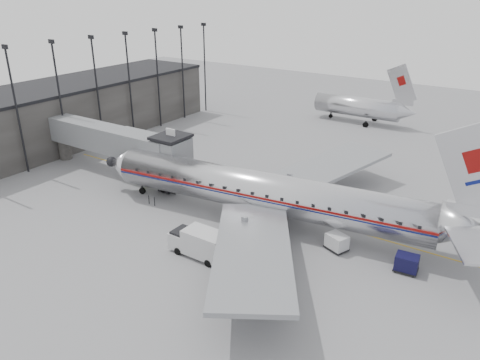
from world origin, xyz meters
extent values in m
plane|color=slate|center=(0.00, 0.00, 0.00)|extent=(160.00, 160.00, 0.00)
cube|color=#33312F|center=(-34.00, 10.00, 4.00)|extent=(12.00, 46.00, 8.00)
cube|color=gold|center=(3.00, 6.00, 0.01)|extent=(60.00, 0.15, 0.01)
cube|color=slate|center=(-22.00, 3.60, 4.30)|extent=(12.00, 2.80, 3.00)
cube|color=slate|center=(-13.00, 3.60, 4.30)|extent=(8.00, 3.00, 3.10)
cube|color=slate|center=(-9.00, 4.00, 4.30)|extent=(3.20, 3.60, 3.20)
cube|color=black|center=(-9.00, 4.00, 6.20)|extent=(3.40, 3.80, 0.30)
cube|color=white|center=(-9.00, 4.00, 6.70)|extent=(1.20, 0.15, 0.80)
cylinder|color=black|center=(-9.30, 3.60, 1.40)|extent=(0.56, 0.56, 2.80)
cube|color=black|center=(-9.30, 3.60, 0.35)|extent=(1.60, 2.20, 0.70)
cylinder|color=black|center=(-9.30, 2.60, 0.30)|extent=(0.30, 0.60, 0.60)
cylinder|color=black|center=(-9.30, 4.60, 0.30)|extent=(0.30, 0.60, 0.60)
cylinder|color=#33312F|center=(-27.50, 3.60, 1.40)|extent=(1.60, 1.60, 2.80)
cube|color=black|center=(-8.20, 1.30, 1.50)|extent=(0.90, 3.20, 2.90)
cylinder|color=black|center=(-27.50, -2.00, 7.50)|extent=(0.24, 0.24, 15.00)
cube|color=black|center=(-27.50, -2.00, 15.00)|extent=(0.90, 0.25, 0.50)
cylinder|color=black|center=(-27.50, 4.00, 7.50)|extent=(0.24, 0.24, 15.00)
cube|color=black|center=(-27.50, 4.00, 15.00)|extent=(0.90, 0.25, 0.50)
cylinder|color=black|center=(-27.50, 10.00, 7.50)|extent=(0.24, 0.24, 15.00)
cube|color=black|center=(-27.50, 10.00, 15.00)|extent=(0.90, 0.25, 0.50)
cylinder|color=black|center=(-27.50, 16.00, 7.50)|extent=(0.24, 0.24, 15.00)
cube|color=black|center=(-27.50, 16.00, 15.00)|extent=(0.90, 0.25, 0.50)
cylinder|color=black|center=(-27.50, 22.00, 7.50)|extent=(0.24, 0.24, 15.00)
cube|color=black|center=(-27.50, 22.00, 15.00)|extent=(0.90, 0.25, 0.50)
cylinder|color=black|center=(-27.50, 28.00, 7.50)|extent=(0.24, 0.24, 15.00)
cube|color=black|center=(-27.50, 28.00, 15.00)|extent=(0.90, 0.25, 0.50)
cylinder|color=black|center=(-27.50, 34.00, 7.50)|extent=(0.24, 0.24, 15.00)
cube|color=black|center=(-27.50, 34.00, 15.00)|extent=(0.90, 0.25, 0.50)
cylinder|color=silver|center=(-2.00, 42.00, 2.60)|extent=(14.00, 3.20, 3.20)
cube|color=silver|center=(4.80, 42.00, 7.00)|extent=(5.17, 0.26, 6.52)
cylinder|color=black|center=(-6.50, 42.00, 0.50)|extent=(0.24, 0.24, 1.00)
cylinder|color=silver|center=(3.50, 3.00, 3.14)|extent=(31.64, 7.93, 3.87)
cone|color=silver|center=(-13.63, 0.75, 3.14)|extent=(3.62, 4.25, 3.87)
cone|color=silver|center=(20.93, 5.29, 3.56)|extent=(4.63, 4.19, 3.68)
cube|color=maroon|center=(3.50, 3.00, 3.40)|extent=(31.64, 7.98, 0.19)
cube|color=navy|center=(3.50, 3.00, 3.16)|extent=(31.64, 7.98, 0.10)
cube|color=silver|center=(20.62, 5.25, 8.37)|extent=(6.41, 1.15, 8.04)
cube|color=gray|center=(5.38, 12.75, 2.83)|extent=(10.28, 17.69, 1.24)
cube|color=gray|center=(7.84, -5.93, 2.83)|extent=(13.65, 17.28, 1.24)
cylinder|color=gray|center=(3.31, 8.46, 1.52)|extent=(3.81, 2.64, 2.20)
cylinder|color=gray|center=(4.72, -2.33, 1.52)|extent=(3.81, 2.64, 2.20)
cylinder|color=black|center=(-11.03, 1.09, 0.68)|extent=(0.21, 0.21, 1.36)
cylinder|color=black|center=(5.22, 5.97, 0.73)|extent=(0.27, 0.27, 1.47)
cylinder|color=black|center=(5.22, 5.97, 0.47)|extent=(1.09, 0.50, 1.05)
cylinder|color=black|center=(5.93, 0.57, 0.73)|extent=(0.27, 0.27, 1.47)
cylinder|color=black|center=(5.93, 0.57, 0.47)|extent=(1.09, 0.50, 1.05)
cube|color=#BBBBBD|center=(2.76, -5.39, 1.39)|extent=(3.73, 2.10, 2.17)
cube|color=#BBBBBD|center=(0.18, -5.37, 0.98)|extent=(1.67, 1.98, 1.45)
cube|color=black|center=(0.18, -5.37, 1.60)|extent=(1.25, 1.77, 0.62)
cylinder|color=black|center=(0.48, -6.30, 0.33)|extent=(0.66, 0.26, 0.66)
cylinder|color=black|center=(0.50, -4.45, 0.33)|extent=(0.66, 0.26, 0.66)
cylinder|color=black|center=(3.78, -6.33, 0.33)|extent=(0.66, 0.26, 0.66)
cylinder|color=black|center=(3.80, -4.47, 0.33)|extent=(0.66, 0.26, 0.66)
cube|color=black|center=(17.50, 2.00, 0.84)|extent=(1.90, 1.50, 1.24)
cube|color=black|center=(17.50, 2.00, 0.18)|extent=(1.99, 1.60, 0.11)
cylinder|color=black|center=(16.85, 1.40, 0.13)|extent=(0.28, 0.13, 0.27)
cylinder|color=black|center=(18.26, 1.54, 0.13)|extent=(0.28, 0.13, 0.27)
cylinder|color=black|center=(16.74, 2.46, 0.13)|extent=(0.28, 0.13, 0.27)
cylinder|color=black|center=(18.15, 2.60, 0.13)|extent=(0.28, 0.13, 0.27)
cube|color=silver|center=(11.49, 2.00, 0.84)|extent=(2.14, 1.89, 1.24)
cube|color=black|center=(11.49, 2.00, 0.18)|extent=(2.25, 2.01, 0.11)
cylinder|color=black|center=(10.64, 1.77, 0.13)|extent=(0.29, 0.20, 0.27)
cylinder|color=black|center=(11.95, 1.24, 0.13)|extent=(0.29, 0.20, 0.27)
cylinder|color=black|center=(11.04, 2.76, 0.13)|extent=(0.29, 0.20, 0.27)
cylinder|color=black|center=(12.35, 2.23, 0.13)|extent=(0.29, 0.20, 0.27)
imported|color=#B3F21C|center=(-12.00, 3.00, 0.92)|extent=(0.70, 0.49, 1.83)
camera|label=1|loc=(24.11, -32.08, 21.63)|focal=35.00mm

